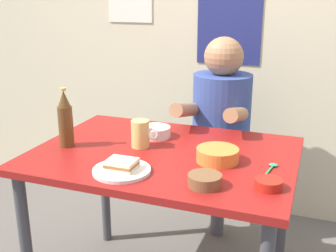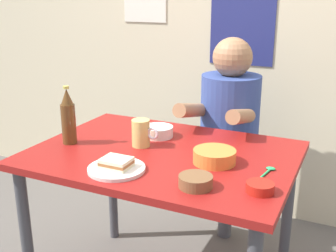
% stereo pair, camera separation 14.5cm
% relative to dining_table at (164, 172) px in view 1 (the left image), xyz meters
% --- Properties ---
extents(wall_back, '(4.40, 0.09, 2.60)m').
position_rel_dining_table_xyz_m(wall_back, '(-0.00, 1.05, 0.65)').
color(wall_back, beige).
rests_on(wall_back, ground).
extents(dining_table, '(1.10, 0.80, 0.74)m').
position_rel_dining_table_xyz_m(dining_table, '(0.00, 0.00, 0.00)').
color(dining_table, maroon).
rests_on(dining_table, ground).
extents(stool, '(0.34, 0.34, 0.45)m').
position_rel_dining_table_xyz_m(stool, '(0.10, 0.63, -0.30)').
color(stool, '#4C4C51').
rests_on(stool, ground).
extents(person_seated, '(0.33, 0.56, 0.72)m').
position_rel_dining_table_xyz_m(person_seated, '(0.10, 0.62, 0.12)').
color(person_seated, '#33478C').
rests_on(person_seated, stool).
extents(plate_orange, '(0.22, 0.22, 0.01)m').
position_rel_dining_table_xyz_m(plate_orange, '(-0.07, -0.26, 0.10)').
color(plate_orange, silver).
rests_on(plate_orange, dining_table).
extents(sandwich, '(0.11, 0.09, 0.04)m').
position_rel_dining_table_xyz_m(sandwich, '(-0.07, -0.26, 0.13)').
color(sandwich, beige).
rests_on(sandwich, plate_orange).
extents(beer_mug, '(0.13, 0.08, 0.12)m').
position_rel_dining_table_xyz_m(beer_mug, '(-0.12, 0.02, 0.15)').
color(beer_mug, '#D1BC66').
rests_on(beer_mug, dining_table).
extents(beer_bottle, '(0.06, 0.06, 0.26)m').
position_rel_dining_table_xyz_m(beer_bottle, '(-0.43, -0.08, 0.21)').
color(beer_bottle, '#593819').
rests_on(beer_bottle, dining_table).
extents(soup_bowl_orange, '(0.17, 0.17, 0.05)m').
position_rel_dining_table_xyz_m(soup_bowl_orange, '(0.24, -0.03, 0.12)').
color(soup_bowl_orange, orange).
rests_on(soup_bowl_orange, dining_table).
extents(rice_bowl_white, '(0.14, 0.14, 0.05)m').
position_rel_dining_table_xyz_m(rice_bowl_white, '(-0.11, 0.17, 0.12)').
color(rice_bowl_white, silver).
rests_on(rice_bowl_white, dining_table).
extents(condiment_bowl_brown, '(0.12, 0.12, 0.04)m').
position_rel_dining_table_xyz_m(condiment_bowl_brown, '(0.25, -0.26, 0.12)').
color(condiment_bowl_brown, brown).
rests_on(condiment_bowl_brown, dining_table).
extents(sambal_bowl_red, '(0.10, 0.10, 0.03)m').
position_rel_dining_table_xyz_m(sambal_bowl_red, '(0.46, -0.20, 0.11)').
color(sambal_bowl_red, '#B21E14').
rests_on(sambal_bowl_red, dining_table).
extents(spoon, '(0.04, 0.12, 0.01)m').
position_rel_dining_table_xyz_m(spoon, '(0.45, -0.02, 0.10)').
color(spoon, '#26A559').
rests_on(spoon, dining_table).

